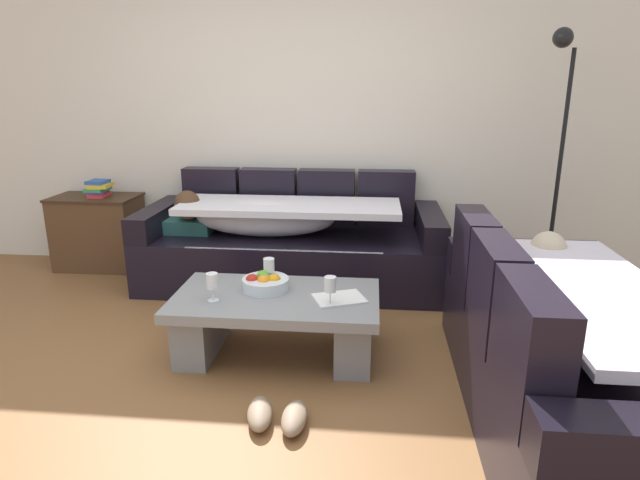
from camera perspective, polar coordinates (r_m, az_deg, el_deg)
ground_plane at (r=2.99m, az=-10.02°, el=-15.45°), size 14.00×14.00×0.00m
back_wall at (r=4.66m, az=-3.67°, el=13.64°), size 9.00×0.10×2.70m
couch_along_wall at (r=4.30m, az=-3.52°, el=-0.39°), size 2.36×0.92×0.88m
couch_near_window at (r=2.83m, az=24.87°, el=-10.96°), size 0.92×2.02×0.88m
coffee_table at (r=3.19m, az=-4.69°, el=-8.29°), size 1.20×0.68×0.38m
fruit_bowl at (r=3.21m, az=-5.93°, el=-4.58°), size 0.28×0.28×0.10m
wine_glass_near_left at (r=3.06m, az=-11.50°, el=-4.43°), size 0.07×0.07×0.17m
wine_glass_near_right at (r=2.95m, az=1.10°, el=-4.90°), size 0.07×0.07×0.17m
wine_glass_far_back at (r=3.27m, az=-5.50°, el=-2.83°), size 0.07×0.07×0.17m
open_magazine at (r=3.07m, az=2.09°, el=-6.28°), size 0.34×0.30×0.01m
side_cabinet at (r=5.06m, az=-22.66°, el=0.81°), size 0.72×0.44×0.64m
book_stack_on_cabinet at (r=4.96m, az=-22.64°, el=5.15°), size 0.20×0.24×0.14m
floor_lamp at (r=4.39m, az=24.05°, el=9.07°), size 0.33×0.31×1.95m
pair_of_shoes at (r=2.67m, az=-4.65°, el=-18.27°), size 0.31×0.30×0.09m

